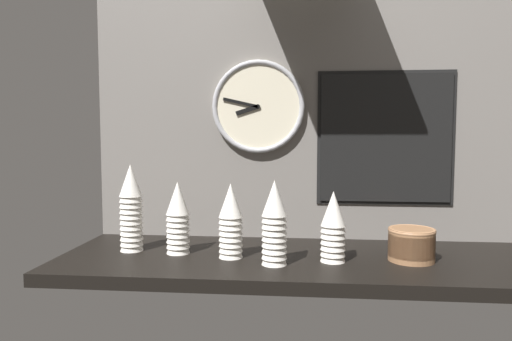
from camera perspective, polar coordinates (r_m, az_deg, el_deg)
ground_plane at (r=1.54m, az=6.13°, el=-11.21°), size 1.60×0.56×0.04m
wall_tiled_back at (r=1.75m, az=6.17°, el=8.70°), size 1.60×0.03×1.05m
cup_stack_center_right at (r=1.45m, az=9.61°, el=-6.91°), size 0.08×0.08×0.22m
cup_stack_center at (r=1.39m, az=2.31°, el=-6.51°), size 0.08×0.08×0.26m
cup_stack_far_left at (r=1.61m, az=-15.35°, el=-4.50°), size 0.08×0.08×0.30m
cup_stack_center_left at (r=1.47m, az=-3.19°, el=-6.27°), size 0.08×0.08×0.24m
cup_stack_left at (r=1.55m, az=-9.75°, el=-5.82°), size 0.08×0.08×0.24m
bowl_stack_right at (r=1.53m, az=18.86°, el=-8.65°), size 0.14×0.14×0.10m
wall_clock at (r=1.72m, az=0.25°, el=7.98°), size 0.35×0.03×0.35m
menu_board at (r=1.75m, az=15.85°, el=3.91°), size 0.50×0.01×0.49m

